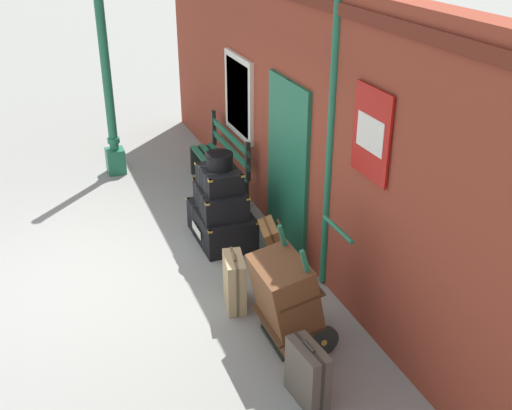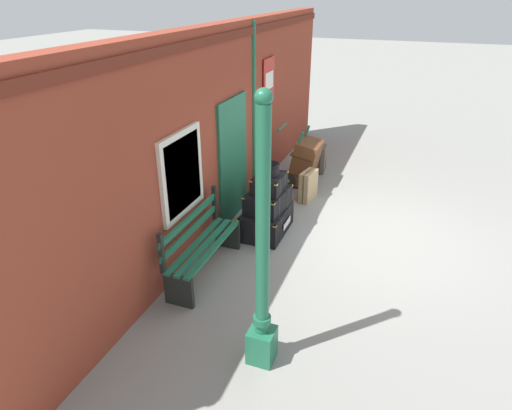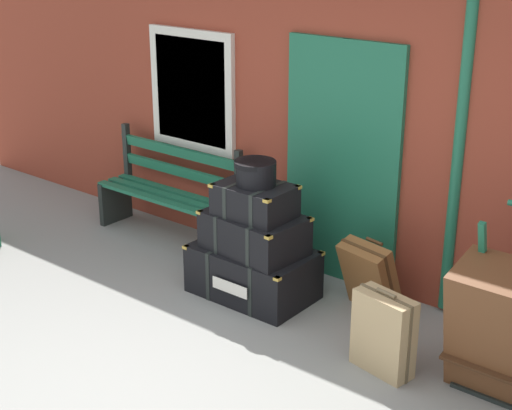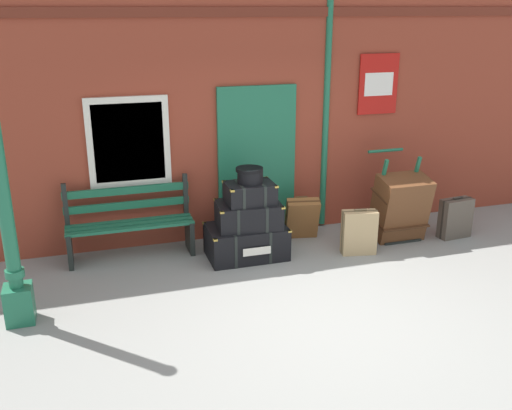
% 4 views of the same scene
% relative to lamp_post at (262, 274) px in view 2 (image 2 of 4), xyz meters
% --- Properties ---
extents(ground_plane, '(60.00, 60.00, 0.00)m').
position_rel_lamp_post_xyz_m(ground_plane, '(3.07, -0.80, -1.12)').
color(ground_plane, gray).
extents(brick_facade, '(10.40, 0.35, 3.20)m').
position_rel_lamp_post_xyz_m(brick_facade, '(3.06, 1.79, 0.48)').
color(brick_facade, brown).
rests_on(brick_facade, ground).
extents(lamp_post, '(0.28, 0.28, 2.95)m').
position_rel_lamp_post_xyz_m(lamp_post, '(0.00, 0.00, 0.00)').
color(lamp_post, '#1E6647').
rests_on(lamp_post, ground).
extents(platform_bench, '(1.60, 0.43, 1.01)m').
position_rel_lamp_post_xyz_m(platform_bench, '(1.26, 1.36, -0.68)').
color(platform_bench, '#1E6647').
rests_on(platform_bench, ground).
extents(steamer_trunk_base, '(1.01, 0.68, 0.43)m').
position_rel_lamp_post_xyz_m(steamer_trunk_base, '(2.68, 0.89, -0.91)').
color(steamer_trunk_base, black).
rests_on(steamer_trunk_base, ground).
extents(steamer_trunk_middle, '(0.85, 0.61, 0.33)m').
position_rel_lamp_post_xyz_m(steamer_trunk_middle, '(2.71, 0.87, -0.54)').
color(steamer_trunk_middle, black).
rests_on(steamer_trunk_middle, steamer_trunk_base).
extents(steamer_trunk_top, '(0.61, 0.45, 0.27)m').
position_rel_lamp_post_xyz_m(steamer_trunk_top, '(2.73, 0.86, -0.25)').
color(steamer_trunk_top, black).
rests_on(steamer_trunk_top, steamer_trunk_middle).
extents(round_hatbox, '(0.34, 0.34, 0.20)m').
position_rel_lamp_post_xyz_m(round_hatbox, '(2.73, 0.87, -0.01)').
color(round_hatbox, black).
rests_on(round_hatbox, steamer_trunk_top).
extents(porters_trolley, '(0.71, 0.69, 1.18)m').
position_rel_lamp_post_xyz_m(porters_trolley, '(4.87, 1.01, -0.85)').
color(porters_trolley, black).
rests_on(porters_trolley, ground).
extents(large_brown_trunk, '(0.70, 0.60, 0.95)m').
position_rel_lamp_post_xyz_m(large_brown_trunk, '(4.87, 0.83, -0.65)').
color(large_brown_trunk, brown).
rests_on(large_brown_trunk, ground).
extents(suitcase_brown, '(0.47, 0.27, 0.63)m').
position_rel_lamp_post_xyz_m(suitcase_brown, '(4.12, 0.56, -0.83)').
color(suitcase_brown, tan).
rests_on(suitcase_brown, ground).
extents(suitcase_tan, '(0.48, 0.24, 0.60)m').
position_rel_lamp_post_xyz_m(suitcase_tan, '(5.67, 0.67, -0.84)').
color(suitcase_tan, '#51473D').
rests_on(suitcase_tan, ground).
extents(suitcase_olive, '(0.51, 0.44, 0.61)m').
position_rel_lamp_post_xyz_m(suitcase_olive, '(3.60, 1.25, -0.81)').
color(suitcase_olive, brown).
rests_on(suitcase_olive, ground).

